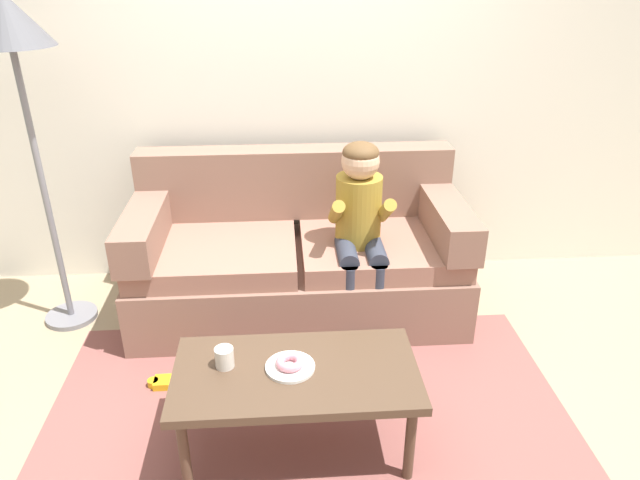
{
  "coord_description": "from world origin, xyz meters",
  "views": [
    {
      "loc": [
        -0.1,
        -2.3,
        2.0
      ],
      "look_at": [
        0.1,
        0.45,
        0.65
      ],
      "focal_mm": 32.74,
      "sensor_mm": 36.0,
      "label": 1
    }
  ],
  "objects_px": {
    "mug": "(224,357)",
    "person_child": "(360,220)",
    "couch": "(298,257)",
    "floor_lamp": "(12,45)",
    "coffee_table": "(296,379)",
    "donut": "(290,362)",
    "toy_controller": "(170,383)"
  },
  "relations": [
    {
      "from": "person_child",
      "to": "floor_lamp",
      "type": "height_order",
      "value": "floor_lamp"
    },
    {
      "from": "couch",
      "to": "coffee_table",
      "type": "distance_m",
      "value": 1.19
    },
    {
      "from": "toy_controller",
      "to": "floor_lamp",
      "type": "distance_m",
      "value": 1.86
    },
    {
      "from": "donut",
      "to": "person_child",
      "type": "bearing_deg",
      "value": 66.53
    },
    {
      "from": "donut",
      "to": "floor_lamp",
      "type": "xyz_separation_m",
      "value": [
        -1.32,
        1.12,
        1.14
      ]
    },
    {
      "from": "mug",
      "to": "floor_lamp",
      "type": "relative_size",
      "value": 0.05
    },
    {
      "from": "person_child",
      "to": "toy_controller",
      "type": "bearing_deg",
      "value": -152.92
    },
    {
      "from": "mug",
      "to": "person_child",
      "type": "bearing_deg",
      "value": 53.29
    },
    {
      "from": "person_child",
      "to": "floor_lamp",
      "type": "bearing_deg",
      "value": 174.74
    },
    {
      "from": "coffee_table",
      "to": "toy_controller",
      "type": "height_order",
      "value": "coffee_table"
    },
    {
      "from": "coffee_table",
      "to": "mug",
      "type": "bearing_deg",
      "value": 170.91
    },
    {
      "from": "person_child",
      "to": "donut",
      "type": "bearing_deg",
      "value": -113.47
    },
    {
      "from": "coffee_table",
      "to": "donut",
      "type": "bearing_deg",
      "value": 149.68
    },
    {
      "from": "couch",
      "to": "mug",
      "type": "relative_size",
      "value": 21.57
    },
    {
      "from": "person_child",
      "to": "floor_lamp",
      "type": "xyz_separation_m",
      "value": [
        -1.73,
        0.16,
        0.93
      ]
    },
    {
      "from": "mug",
      "to": "coffee_table",
      "type": "bearing_deg",
      "value": -9.09
    },
    {
      "from": "mug",
      "to": "toy_controller",
      "type": "xyz_separation_m",
      "value": [
        -0.34,
        0.4,
        -0.45
      ]
    },
    {
      "from": "donut",
      "to": "toy_controller",
      "type": "xyz_separation_m",
      "value": [
        -0.61,
        0.44,
        -0.44
      ]
    },
    {
      "from": "person_child",
      "to": "toy_controller",
      "type": "distance_m",
      "value": 1.33
    },
    {
      "from": "coffee_table",
      "to": "floor_lamp",
      "type": "xyz_separation_m",
      "value": [
        -1.34,
        1.14,
        1.22
      ]
    },
    {
      "from": "toy_controller",
      "to": "donut",
      "type": "bearing_deg",
      "value": -39.38
    },
    {
      "from": "couch",
      "to": "floor_lamp",
      "type": "height_order",
      "value": "floor_lamp"
    },
    {
      "from": "coffee_table",
      "to": "mug",
      "type": "relative_size",
      "value": 11.5
    },
    {
      "from": "couch",
      "to": "donut",
      "type": "xyz_separation_m",
      "value": [
        -0.08,
        -1.17,
        0.12
      ]
    },
    {
      "from": "couch",
      "to": "coffee_table",
      "type": "height_order",
      "value": "couch"
    },
    {
      "from": "couch",
      "to": "floor_lamp",
      "type": "xyz_separation_m",
      "value": [
        -1.39,
        -0.05,
        1.26
      ]
    },
    {
      "from": "couch",
      "to": "person_child",
      "type": "relative_size",
      "value": 1.76
    },
    {
      "from": "coffee_table",
      "to": "toy_controller",
      "type": "bearing_deg",
      "value": 144.81
    },
    {
      "from": "coffee_table",
      "to": "toy_controller",
      "type": "relative_size",
      "value": 4.58
    },
    {
      "from": "toy_controller",
      "to": "floor_lamp",
      "type": "xyz_separation_m",
      "value": [
        -0.7,
        0.69,
        1.58
      ]
    },
    {
      "from": "person_child",
      "to": "mug",
      "type": "relative_size",
      "value": 12.24
    },
    {
      "from": "coffee_table",
      "to": "person_child",
      "type": "xyz_separation_m",
      "value": [
        0.39,
        0.98,
        0.29
      ]
    }
  ]
}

